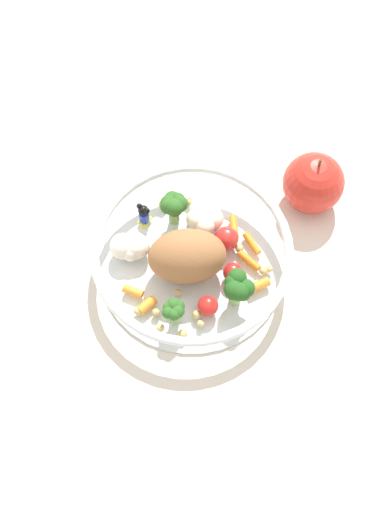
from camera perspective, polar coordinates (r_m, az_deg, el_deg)
ground_plane at (r=0.83m, az=-0.01°, el=0.49°), size 2.40×2.40×0.00m
food_container at (r=0.79m, az=-0.24°, el=0.21°), size 0.26×0.26×0.08m
loose_apple at (r=0.85m, az=11.12°, el=6.62°), size 0.08×0.08×0.09m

